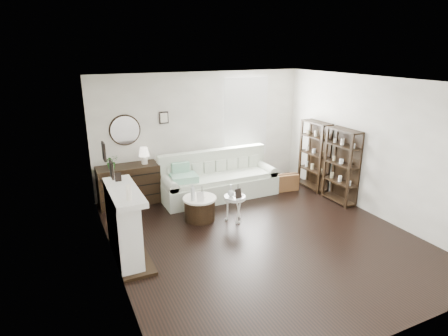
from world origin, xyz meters
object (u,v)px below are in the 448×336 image
drum_table (200,208)px  sofa (218,181)px  dresser (129,185)px  pedestal_table (235,198)px

drum_table → sofa: bearing=49.7°
sofa → dresser: size_ratio=2.04×
pedestal_table → sofa: bearing=79.5°
sofa → drum_table: 1.29m
sofa → drum_table: size_ratio=3.95×
pedestal_table → dresser: bearing=134.2°
drum_table → dresser: bearing=128.1°
drum_table → pedestal_table: pedestal_table is taller
dresser → sofa: bearing=-11.6°
drum_table → pedestal_table: bearing=-30.1°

